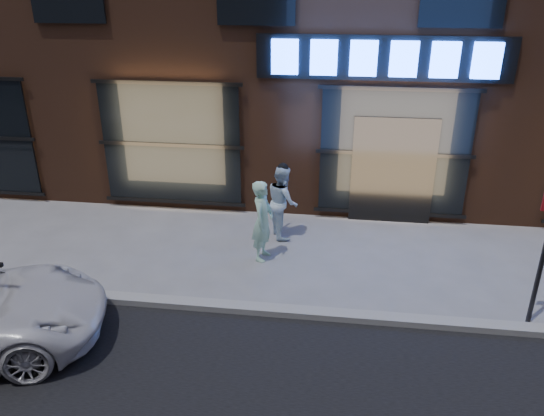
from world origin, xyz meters
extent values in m
plane|color=slate|center=(0.00, 0.00, 0.00)|extent=(90.00, 90.00, 0.00)
cube|color=gray|center=(0.00, 0.00, 0.06)|extent=(60.00, 0.25, 0.12)
cube|color=black|center=(-0.40, 3.95, 3.60)|extent=(5.20, 0.06, 0.90)
cube|color=black|center=(0.00, 3.92, 1.20)|extent=(1.80, 0.10, 2.40)
cube|color=#FFBF72|center=(-5.00, 3.98, 1.60)|extent=(3.00, 0.04, 2.60)
cube|color=black|center=(-5.00, 3.94, 1.60)|extent=(3.20, 0.06, 2.80)
cube|color=#FFBF72|center=(0.00, 3.98, 1.60)|extent=(3.00, 0.04, 2.60)
cube|color=black|center=(0.00, 3.94, 1.60)|extent=(3.20, 0.06, 2.80)
cube|color=#2659FF|center=(-2.40, 3.88, 3.60)|extent=(0.55, 0.12, 0.70)
cube|color=#2659FF|center=(-1.60, 3.88, 3.60)|extent=(0.55, 0.12, 0.70)
cube|color=#2659FF|center=(-0.80, 3.88, 3.60)|extent=(0.55, 0.12, 0.70)
cube|color=#2659FF|center=(0.00, 3.88, 3.60)|extent=(0.55, 0.12, 0.70)
cube|color=#2659FF|center=(0.80, 3.88, 3.60)|extent=(0.55, 0.12, 0.70)
cube|color=#2659FF|center=(1.60, 3.88, 3.60)|extent=(0.55, 0.12, 0.70)
imported|color=#BDF9DF|center=(-2.58, 1.84, 0.81)|extent=(0.49, 0.65, 1.62)
imported|color=silver|center=(-2.31, 2.90, 0.78)|extent=(0.83, 0.92, 1.57)
cylinder|color=#262628|center=(2.00, 0.31, 1.18)|extent=(0.08, 0.08, 2.36)
camera|label=1|loc=(-1.20, -7.27, 5.19)|focal=35.00mm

